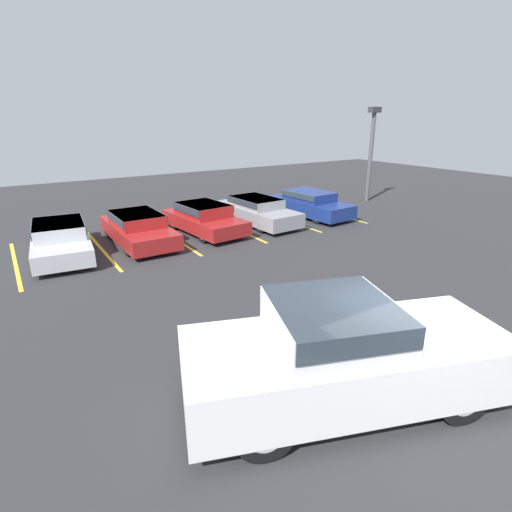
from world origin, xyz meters
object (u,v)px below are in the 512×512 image
object	(u,v)px
parked_sedan_c	(204,217)
parked_sedan_d	(257,210)
parked_sedan_a	(60,238)
parked_sedan_b	(138,227)
light_post	(371,148)
parked_sedan_e	(310,203)
pickup_truck	(347,354)

from	to	relation	value
parked_sedan_c	parked_sedan_d	world-z (taller)	parked_sedan_c
parked_sedan_a	parked_sedan_c	bearing A→B (deg)	95.47
parked_sedan_b	parked_sedan_c	world-z (taller)	parked_sedan_c
parked_sedan_b	light_post	world-z (taller)	light_post
parked_sedan_c	parked_sedan_e	world-z (taller)	parked_sedan_c
parked_sedan_c	pickup_truck	bearing A→B (deg)	-19.04
pickup_truck	parked_sedan_d	world-z (taller)	pickup_truck
parked_sedan_c	parked_sedan_d	distance (m)	2.68
pickup_truck	parked_sedan_e	distance (m)	13.71
pickup_truck	parked_sedan_a	world-z (taller)	pickup_truck
pickup_truck	parked_sedan_e	xyz separation A→B (m)	(8.35, 10.87, -0.29)
pickup_truck	parked_sedan_a	size ratio (longest dim) A/B	1.24
parked_sedan_c	parked_sedan_e	size ratio (longest dim) A/B	0.96
parked_sedan_c	light_post	size ratio (longest dim) A/B	0.85
parked_sedan_b	parked_sedan_d	xyz separation A→B (m)	(5.50, -0.00, 0.01)
parked_sedan_b	parked_sedan_e	bearing A→B (deg)	88.33
parked_sedan_a	pickup_truck	bearing A→B (deg)	20.77
parked_sedan_a	parked_sedan_d	xyz separation A→B (m)	(8.26, -0.01, -0.01)
parked_sedan_c	parked_sedan_d	xyz separation A→B (m)	(2.68, 0.03, -0.02)
parked_sedan_b	parked_sedan_e	xyz separation A→B (m)	(8.51, -0.19, 0.02)
parked_sedan_b	parked_sedan_c	xyz separation A→B (m)	(2.82, -0.04, 0.03)
parked_sedan_a	parked_sedan_c	size ratio (longest dim) A/B	1.07
pickup_truck	parked_sedan_a	bearing A→B (deg)	124.58
parked_sedan_a	parked_sedan_d	distance (m)	8.26
parked_sedan_e	light_post	distance (m)	5.83
pickup_truck	light_post	distance (m)	18.18
parked_sedan_a	parked_sedan_c	distance (m)	5.58
parked_sedan_a	light_post	world-z (taller)	light_post
light_post	parked_sedan_e	bearing A→B (deg)	-168.69
pickup_truck	parked_sedan_b	distance (m)	11.06
pickup_truck	parked_sedan_a	xyz separation A→B (m)	(-2.92, 11.07, -0.30)
parked_sedan_d	light_post	bearing A→B (deg)	92.80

